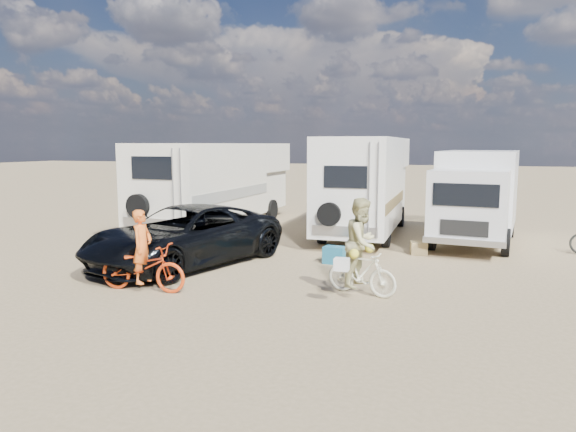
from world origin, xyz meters
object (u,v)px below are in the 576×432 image
(dark_suv, at_px, (185,236))
(rider_woman, at_px, (362,251))
(bike_woman, at_px, (362,273))
(bike_man, at_px, (143,267))
(crate, at_px, (419,248))
(cooler, at_px, (335,255))
(rider_man, at_px, (142,255))
(rv_main, at_px, (366,187))
(rv_left, at_px, (218,186))
(box_truck, at_px, (475,198))

(dark_suv, height_order, rider_woman, rider_woman)
(dark_suv, bearing_deg, bike_woman, 3.12)
(bike_man, distance_m, crate, 7.74)
(dark_suv, bearing_deg, cooler, 38.90)
(rider_man, height_order, rider_woman, rider_woman)
(rv_main, distance_m, rider_man, 9.17)
(rv_left, distance_m, rider_man, 8.72)
(rider_woman, distance_m, crate, 4.65)
(cooler, xyz_separation_m, crate, (2.00, 1.86, -0.04))
(box_truck, xyz_separation_m, bike_woman, (-2.33, -6.76, -0.97))
(box_truck, xyz_separation_m, crate, (-1.51, -2.24, -1.26))
(rv_left, height_order, bike_woman, rv_left)
(box_truck, xyz_separation_m, rider_man, (-6.77, -7.91, -0.66))
(cooler, bearing_deg, box_truck, 55.63)
(rider_man, xyz_separation_m, cooler, (3.26, 3.81, -0.56))
(rv_left, distance_m, bike_man, 8.74)
(rv_left, bearing_deg, rider_woman, -45.32)
(rv_main, bearing_deg, rider_woman, -81.20)
(crate, bearing_deg, rv_main, 125.27)
(rv_main, height_order, bike_woman, rv_main)
(rider_man, distance_m, crate, 7.76)
(rv_main, relative_size, rv_left, 0.85)
(box_truck, height_order, rider_man, box_truck)
(rider_woman, bearing_deg, rider_man, 121.37)
(rv_left, bearing_deg, cooler, -37.80)
(box_truck, distance_m, rider_woman, 7.17)
(bike_woman, relative_size, rider_man, 0.99)
(bike_woman, bearing_deg, dark_suv, 91.80)
(rv_left, xyz_separation_m, crate, (7.51, -2.72, -1.38))
(bike_man, xyz_separation_m, rider_man, (0.00, 0.00, 0.27))
(rv_main, bearing_deg, rider_man, -111.28)
(rv_main, distance_m, dark_suv, 7.12)
(dark_suv, height_order, rider_man, rider_man)
(rv_left, height_order, cooler, rv_left)
(dark_suv, distance_m, bike_woman, 4.97)
(dark_suv, xyz_separation_m, bike_man, (0.35, -2.44, -0.25))
(box_truck, xyz_separation_m, dark_suv, (-7.12, -5.47, -0.68))
(box_truck, bearing_deg, cooler, -123.84)
(dark_suv, xyz_separation_m, rider_woman, (4.79, -1.29, 0.16))
(rider_man, height_order, cooler, rider_man)
(bike_woman, height_order, rider_man, rider_man)
(bike_man, height_order, crate, bike_man)
(cooler, bearing_deg, crate, 49.06)
(rv_main, xyz_separation_m, bike_man, (-3.24, -8.53, -1.14))
(rider_woman, bearing_deg, cooler, 40.79)
(rv_main, distance_m, bike_man, 9.19)
(crate, bearing_deg, bike_man, -132.89)
(rv_main, bearing_deg, box_truck, -10.32)
(dark_suv, xyz_separation_m, rider_man, (0.35, -2.44, 0.02))
(rv_main, bearing_deg, rv_left, -178.98)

